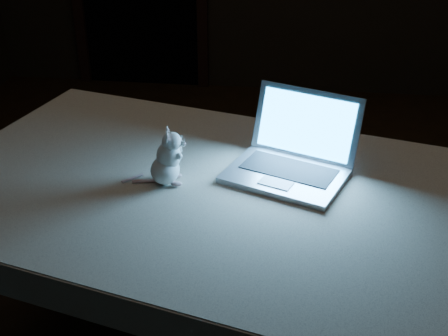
# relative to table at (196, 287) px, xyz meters

# --- Properties ---
(floor) EXTENTS (5.00, 5.00, 0.00)m
(floor) POSITION_rel_table_xyz_m (0.16, 0.47, -0.40)
(floor) COLOR black
(floor) RESTS_ON ground
(table) EXTENTS (1.70, 1.31, 0.81)m
(table) POSITION_rel_table_xyz_m (0.00, 0.00, 0.00)
(table) COLOR black
(table) RESTS_ON floor
(tablecloth) EXTENTS (1.90, 1.59, 0.10)m
(tablecloth) POSITION_rel_table_xyz_m (0.03, 0.00, 0.36)
(tablecloth) COLOR beige
(tablecloth) RESTS_ON table
(laptop) EXTENTS (0.44, 0.42, 0.24)m
(laptop) POSITION_rel_table_xyz_m (0.28, 0.06, 0.53)
(laptop) COLOR #B1B1B7
(laptop) RESTS_ON tablecloth
(plush_mouse) EXTENTS (0.16, 0.16, 0.18)m
(plush_mouse) POSITION_rel_table_xyz_m (-0.08, -0.01, 0.50)
(plush_mouse) COLOR silver
(plush_mouse) RESTS_ON tablecloth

